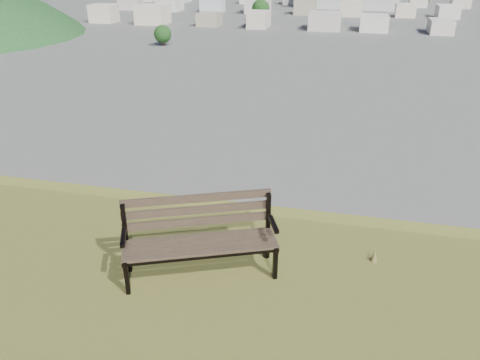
# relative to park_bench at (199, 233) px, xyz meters

# --- Properties ---
(park_bench) EXTENTS (1.83, 1.19, 0.92)m
(park_bench) POSITION_rel_park_bench_xyz_m (0.00, 0.00, 0.00)
(park_bench) COLOR #463A28
(park_bench) RESTS_ON hilltop_mesa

